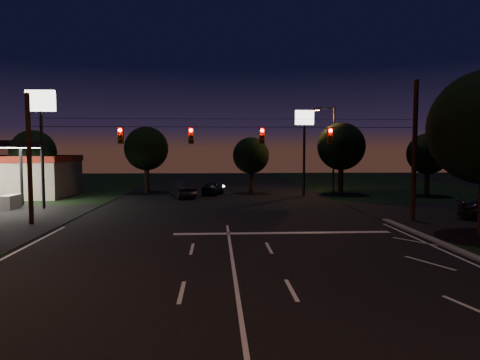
{
  "coord_description": "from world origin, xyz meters",
  "views": [
    {
      "loc": [
        -0.67,
        -11.66,
        4.65
      ],
      "look_at": [
        0.6,
        10.84,
        3.0
      ],
      "focal_mm": 32.0,
      "sensor_mm": 36.0,
      "label": 1
    }
  ],
  "objects": [
    {
      "name": "ground",
      "position": [
        0.0,
        0.0,
        0.0
      ],
      "size": [
        140.0,
        140.0,
        0.0
      ],
      "primitive_type": "plane",
      "color": "black",
      "rests_on": "ground"
    },
    {
      "name": "stop_bar",
      "position": [
        3.0,
        11.5,
        0.01
      ],
      "size": [
        12.0,
        0.5,
        0.01
      ],
      "primitive_type": "cube",
      "color": "silver",
      "rests_on": "ground"
    },
    {
      "name": "utility_pole_right",
      "position": [
        12.0,
        15.0,
        0.0
      ],
      "size": [
        0.3,
        0.3,
        9.0
      ],
      "primitive_type": "cylinder",
      "color": "black",
      "rests_on": "ground"
    },
    {
      "name": "utility_pole_left",
      "position": [
        -12.0,
        15.0,
        0.0
      ],
      "size": [
        0.28,
        0.28,
        8.0
      ],
      "primitive_type": "cylinder",
      "color": "black",
      "rests_on": "ground"
    },
    {
      "name": "signal_span",
      "position": [
        -0.0,
        14.96,
        5.5
      ],
      "size": [
        24.0,
        0.4,
        1.56
      ],
      "color": "black",
      "rests_on": "ground"
    },
    {
      "name": "pole_sign_left_near",
      "position": [
        -14.0,
        22.0,
        6.98
      ],
      "size": [
        2.2,
        0.3,
        9.1
      ],
      "color": "black",
      "rests_on": "ground"
    },
    {
      "name": "pole_sign_right",
      "position": [
        8.0,
        30.0,
        6.24
      ],
      "size": [
        1.8,
        0.3,
        8.4
      ],
      "color": "black",
      "rests_on": "ground"
    },
    {
      "name": "street_light_right_far",
      "position": [
        11.24,
        32.0,
        5.24
      ],
      "size": [
        2.2,
        0.35,
        9.0
      ],
      "color": "black",
      "rests_on": "ground"
    },
    {
      "name": "tree_far_a",
      "position": [
        -17.98,
        30.12,
        4.26
      ],
      "size": [
        4.2,
        4.2,
        6.42
      ],
      "color": "black",
      "rests_on": "ground"
    },
    {
      "name": "tree_far_b",
      "position": [
        -7.98,
        34.13,
        4.61
      ],
      "size": [
        4.6,
        4.6,
        6.98
      ],
      "color": "black",
      "rests_on": "ground"
    },
    {
      "name": "tree_far_c",
      "position": [
        3.02,
        33.1,
        3.9
      ],
      "size": [
        3.8,
        3.8,
        5.86
      ],
      "color": "black",
      "rests_on": "ground"
    },
    {
      "name": "tree_far_d",
      "position": [
        12.02,
        31.13,
        4.83
      ],
      "size": [
        4.8,
        4.8,
        7.3
      ],
      "color": "black",
      "rests_on": "ground"
    },
    {
      "name": "tree_far_e",
      "position": [
        20.02,
        29.11,
        4.11
      ],
      "size": [
        4.0,
        4.0,
        6.18
      ],
      "color": "black",
      "rests_on": "ground"
    },
    {
      "name": "car_oncoming_a",
      "position": [
        -1.0,
        31.84,
        0.65
      ],
      "size": [
        2.56,
        4.11,
        1.3
      ],
      "primitive_type": "imported",
      "rotation": [
        0.0,
        0.0,
        2.86
      ],
      "color": "black",
      "rests_on": "ground"
    },
    {
      "name": "car_oncoming_b",
      "position": [
        -3.85,
        29.11,
        0.77
      ],
      "size": [
        2.87,
        4.92,
        1.53
      ],
      "primitive_type": "imported",
      "rotation": [
        0.0,
        0.0,
        3.43
      ],
      "color": "black",
      "rests_on": "ground"
    }
  ]
}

